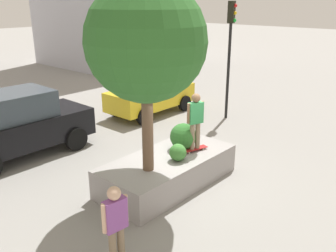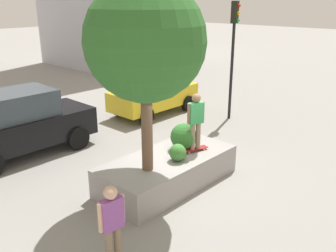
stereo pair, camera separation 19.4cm
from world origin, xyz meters
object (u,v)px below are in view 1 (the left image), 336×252
(sedan_parked, at_px, (16,124))
(passerby_with_bag, at_px, (115,221))
(planter_ledge, at_px, (168,170))
(skateboard, at_px, (195,149))
(taxi_cab, at_px, (150,92))
(traffic_light_corner, at_px, (230,41))
(plaza_tree, at_px, (146,42))
(skateboarder, at_px, (195,117))

(sedan_parked, height_order, passerby_with_bag, sedan_parked)
(planter_ledge, height_order, sedan_parked, sedan_parked)
(passerby_with_bag, bearing_deg, skateboard, 16.72)
(skateboard, height_order, sedan_parked, sedan_parked)
(skateboard, xyz_separation_m, sedan_parked, (-2.64, 5.22, 0.23))
(taxi_cab, distance_m, traffic_light_corner, 4.10)
(skateboard, bearing_deg, plaza_tree, 175.11)
(plaza_tree, bearing_deg, sedan_parked, 100.23)
(taxi_cab, bearing_deg, sedan_parked, -179.41)
(plaza_tree, xyz_separation_m, taxi_cab, (5.30, 5.14, -3.01))
(plaza_tree, bearing_deg, skateboarder, -4.89)
(plaza_tree, relative_size, skateboarder, 2.86)
(traffic_light_corner, relative_size, passerby_with_bag, 2.86)
(planter_ledge, relative_size, taxi_cab, 0.96)
(skateboard, height_order, taxi_cab, taxi_cab)
(skateboard, xyz_separation_m, passerby_with_bag, (-3.94, -1.18, 0.11))
(skateboarder, distance_m, sedan_parked, 5.90)
(skateboarder, xyz_separation_m, sedan_parked, (-2.64, 5.22, -0.72))
(sedan_parked, bearing_deg, passerby_with_bag, -101.48)
(skateboarder, height_order, traffic_light_corner, traffic_light_corner)
(skateboard, distance_m, sedan_parked, 5.86)
(skateboard, xyz_separation_m, skateboarder, (0.00, -0.00, 0.94))
(skateboard, distance_m, passerby_with_bag, 4.12)
(skateboard, distance_m, traffic_light_corner, 6.32)
(planter_ledge, relative_size, sedan_parked, 0.86)
(skateboard, bearing_deg, planter_ledge, 161.50)
(plaza_tree, distance_m, skateboarder, 2.78)
(planter_ledge, bearing_deg, skateboard, -18.50)
(traffic_light_corner, bearing_deg, planter_ledge, -161.14)
(skateboard, bearing_deg, taxi_cab, 55.93)
(plaza_tree, height_order, sedan_parked, plaza_tree)
(traffic_light_corner, bearing_deg, sedan_parked, 160.39)
(skateboarder, distance_m, taxi_cab, 6.44)
(planter_ledge, relative_size, plaza_tree, 0.86)
(plaza_tree, bearing_deg, planter_ledge, 8.23)
(taxi_cab, height_order, passerby_with_bag, taxi_cab)
(taxi_cab, relative_size, traffic_light_corner, 0.86)
(taxi_cab, bearing_deg, skateboard, -124.07)
(sedan_parked, xyz_separation_m, passerby_with_bag, (-1.30, -6.41, -0.11))
(sedan_parked, bearing_deg, skateboard, -63.18)
(taxi_cab, bearing_deg, skateboarder, -124.07)
(passerby_with_bag, bearing_deg, planter_ledge, 25.14)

